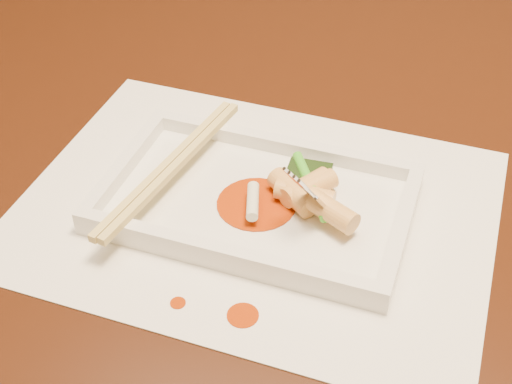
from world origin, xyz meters
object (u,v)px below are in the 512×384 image
(placemat, at_px, (256,208))
(plate_base, at_px, (256,204))
(fork, at_px, (348,135))
(table, at_px, (255,173))
(chopstick_a, at_px, (167,165))

(placemat, height_order, plate_base, plate_base)
(plate_base, height_order, fork, fork)
(table, relative_size, placemat, 3.50)
(plate_base, distance_m, fork, 0.11)
(table, xyz_separation_m, plate_base, (0.06, -0.16, 0.11))
(chopstick_a, bearing_deg, plate_base, 0.00)
(fork, bearing_deg, table, 131.56)
(table, height_order, placemat, placemat)
(table, bearing_deg, placemat, -70.26)
(chopstick_a, xyz_separation_m, fork, (0.15, 0.02, 0.06))
(chopstick_a, height_order, fork, fork)
(table, distance_m, chopstick_a, 0.21)
(plate_base, xyz_separation_m, chopstick_a, (-0.08, 0.00, 0.02))
(placemat, xyz_separation_m, plate_base, (0.00, 0.00, 0.00))
(plate_base, relative_size, fork, 1.86)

